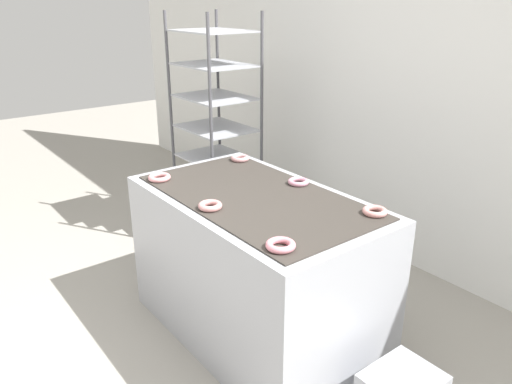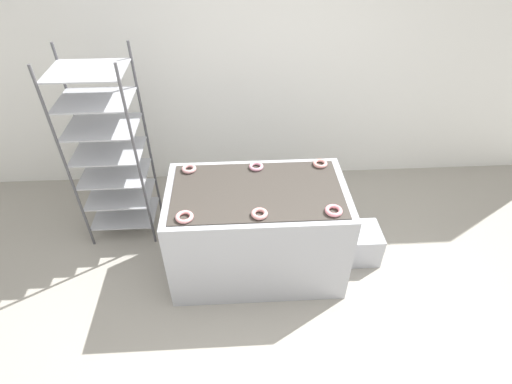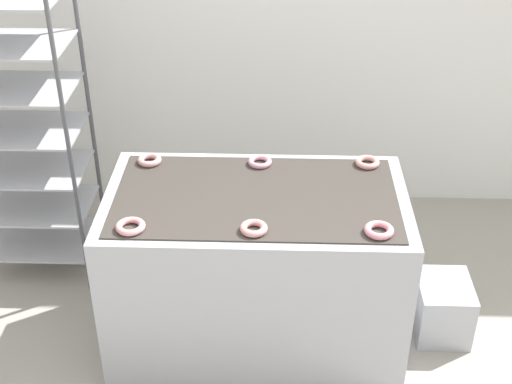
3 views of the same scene
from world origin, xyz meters
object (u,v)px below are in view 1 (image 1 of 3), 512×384
(donut_far_center, at_px, (298,182))
(donut_far_right, at_px, (375,211))
(baking_rack_cart, at_px, (216,128))
(donut_far_left, at_px, (240,158))
(donut_near_center, at_px, (210,206))
(donut_near_left, at_px, (159,177))
(fryer_machine, at_px, (256,267))
(donut_near_right, at_px, (281,245))

(donut_far_center, bearing_deg, donut_far_right, 1.25)
(baking_rack_cart, relative_size, donut_far_left, 14.71)
(donut_near_center, xyz_separation_m, donut_far_right, (0.56, 0.61, -0.00))
(donut_far_center, height_order, donut_far_right, donut_far_right)
(donut_far_left, bearing_deg, donut_near_left, -88.93)
(baking_rack_cart, height_order, donut_far_right, baking_rack_cart)
(baking_rack_cart, distance_m, donut_far_right, 1.87)
(fryer_machine, xyz_separation_m, baking_rack_cart, (-1.29, 0.59, 0.47))
(donut_near_right, xyz_separation_m, donut_far_left, (-1.11, 0.59, -0.00))
(baking_rack_cart, xyz_separation_m, donut_near_center, (1.28, -0.88, -0.01))
(donut_near_center, distance_m, donut_far_left, 0.81)
(donut_near_center, xyz_separation_m, donut_near_right, (0.55, 0.00, -0.00))
(fryer_machine, relative_size, donut_near_right, 11.11)
(donut_near_left, bearing_deg, donut_near_right, 0.31)
(donut_near_left, height_order, donut_near_right, donut_near_right)
(fryer_machine, height_order, donut_near_center, donut_near_center)
(fryer_machine, xyz_separation_m, donut_far_right, (0.56, 0.32, 0.46))
(donut_near_left, relative_size, donut_far_right, 1.07)
(donut_near_left, height_order, donut_far_right, same)
(donut_near_left, xyz_separation_m, donut_far_right, (1.11, 0.61, 0.00))
(donut_far_center, bearing_deg, donut_near_center, -91.24)
(donut_near_center, relative_size, donut_far_left, 1.01)
(baking_rack_cart, xyz_separation_m, donut_far_right, (1.85, -0.27, -0.01))
(baking_rack_cart, xyz_separation_m, donut_far_left, (0.73, -0.29, -0.01))
(baking_rack_cart, bearing_deg, donut_near_left, -50.21)
(baking_rack_cart, bearing_deg, donut_far_left, -21.64)
(donut_near_right, relative_size, donut_far_left, 1.07)
(donut_far_left, bearing_deg, donut_near_right, -28.11)
(donut_far_left, bearing_deg, donut_near_center, -47.01)
(fryer_machine, xyz_separation_m, donut_near_center, (-0.00, -0.30, 0.46))
(donut_near_right, bearing_deg, donut_far_left, 151.89)
(baking_rack_cart, xyz_separation_m, donut_far_center, (1.30, -0.29, -0.01))
(donut_far_left, xyz_separation_m, donut_far_right, (1.12, 0.02, -0.00))
(donut_near_center, xyz_separation_m, donut_far_center, (0.01, 0.60, -0.00))
(donut_near_left, height_order, donut_far_left, donut_far_left)
(donut_near_left, bearing_deg, baking_rack_cart, 129.79)
(fryer_machine, height_order, donut_far_right, donut_far_right)
(donut_near_left, bearing_deg, fryer_machine, 28.65)
(fryer_machine, distance_m, donut_near_right, 0.78)
(fryer_machine, height_order, donut_near_left, donut_near_left)
(donut_near_left, xyz_separation_m, donut_far_left, (-0.01, 0.60, 0.00))
(donut_near_center, distance_m, donut_far_right, 0.83)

